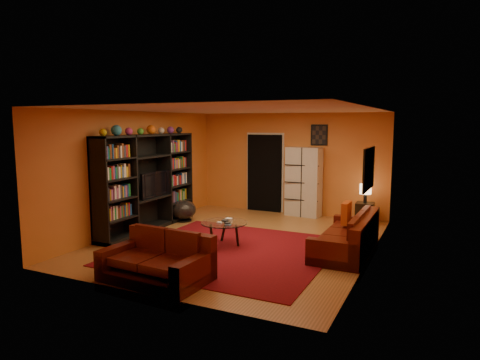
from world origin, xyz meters
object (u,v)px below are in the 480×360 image
at_px(bowl_chair, 183,210).
at_px(storage_cabinet, 304,182).
at_px(sofa, 350,237).
at_px(table_lamp, 366,190).
at_px(tv, 152,184).
at_px(entertainment_unit, 147,182).
at_px(side_table, 365,213).
at_px(coffee_table, 224,225).
at_px(loveseat, 159,261).

bearing_deg(bowl_chair, storage_cabinet, 36.75).
distance_m(sofa, storage_cabinet, 3.20).
xyz_separation_m(storage_cabinet, table_lamp, (1.56, -0.22, -0.06)).
relative_size(tv, table_lamp, 2.23).
xyz_separation_m(entertainment_unit, side_table, (4.26, 2.58, -0.80)).
height_order(entertainment_unit, storage_cabinet, entertainment_unit).
bearing_deg(sofa, coffee_table, -165.83).
height_order(tv, loveseat, tv).
height_order(coffee_table, storage_cabinet, storage_cabinet).
relative_size(entertainment_unit, bowl_chair, 4.87).
bearing_deg(bowl_chair, sofa, -11.32).
height_order(tv, storage_cabinet, storage_cabinet).
bearing_deg(entertainment_unit, loveseat, -49.53).
distance_m(sofa, loveseat, 3.49).
bearing_deg(table_lamp, coffee_table, -125.59).
bearing_deg(loveseat, bowl_chair, 30.93).
height_order(storage_cabinet, bowl_chair, storage_cabinet).
bearing_deg(tv, sofa, -89.08).
height_order(bowl_chair, table_lamp, table_lamp).
bearing_deg(table_lamp, entertainment_unit, -148.82).
relative_size(tv, coffee_table, 1.10).
bearing_deg(tv, table_lamp, -59.42).
bearing_deg(sofa, table_lamp, 93.61).
relative_size(entertainment_unit, tv, 3.05).
relative_size(tv, loveseat, 0.60).
bearing_deg(bowl_chair, loveseat, -62.32).
distance_m(storage_cabinet, side_table, 1.69).
xyz_separation_m(tv, coffee_table, (2.07, -0.50, -0.60)).
bearing_deg(coffee_table, tv, 166.31).
distance_m(coffee_table, bowl_chair, 2.32).
bearing_deg(tv, bowl_chair, -14.06).
distance_m(entertainment_unit, bowl_chair, 1.29).
bearing_deg(sofa, entertainment_unit, -177.83).
bearing_deg(loveseat, sofa, -39.17).
bearing_deg(coffee_table, table_lamp, 54.41).
bearing_deg(side_table, bowl_chair, -158.24).
height_order(entertainment_unit, side_table, entertainment_unit).
distance_m(coffee_table, table_lamp, 3.70).
bearing_deg(side_table, coffee_table, -125.59).
xyz_separation_m(loveseat, coffee_table, (0.06, 2.00, 0.12)).
bearing_deg(side_table, storage_cabinet, 171.96).
distance_m(loveseat, table_lamp, 5.48).
distance_m(tv, bowl_chair, 1.18).
bearing_deg(loveseat, storage_cabinet, -3.78).
distance_m(entertainment_unit, sofa, 4.48).
xyz_separation_m(tv, loveseat, (2.01, -2.50, -0.72)).
bearing_deg(entertainment_unit, coffee_table, -11.07).
xyz_separation_m(tv, sofa, (4.36, 0.07, -0.72)).
xyz_separation_m(loveseat, table_lamp, (2.20, 4.99, 0.53)).
height_order(loveseat, side_table, loveseat).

